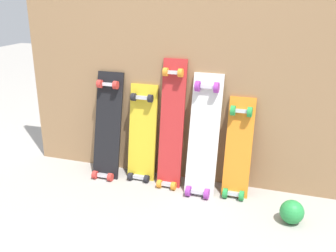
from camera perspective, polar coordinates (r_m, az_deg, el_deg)
name	(u,v)px	position (r m, az deg, el deg)	size (l,w,h in m)	color
ground_plane	(171,178)	(2.80, 0.46, -7.73)	(12.00, 12.00, 0.00)	#9E9991
plywood_wall_panel	(175,58)	(2.60, 0.99, 9.99)	(2.21, 0.04, 1.71)	#99724C
skateboard_black	(107,130)	(2.78, -8.92, -0.64)	(0.20, 0.25, 0.81)	black
skateboard_yellow	(142,138)	(2.72, -3.85, -1.70)	(0.20, 0.19, 0.74)	gold
skateboard_red	(171,129)	(2.60, 0.50, -0.47)	(0.16, 0.23, 0.93)	#B22626
skateboard_white	(203,140)	(2.53, 5.22, -2.04)	(0.20, 0.28, 0.84)	silver
skateboard_orange	(238,153)	(2.54, 10.27, -3.88)	(0.17, 0.23, 0.70)	orange
rubber_ball	(292,212)	(2.39, 17.80, -11.97)	(0.14, 0.14, 0.14)	#268C3F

